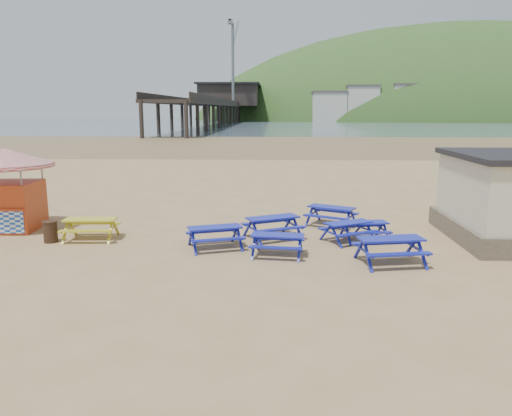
{
  "coord_description": "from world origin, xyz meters",
  "views": [
    {
      "loc": [
        0.38,
        -16.98,
        4.66
      ],
      "look_at": [
        -0.36,
        1.5,
        1.0
      ],
      "focal_mm": 35.0,
      "sensor_mm": 36.0,
      "label": 1
    }
  ],
  "objects_px": {
    "ice_cream_kiosk": "(8,179)",
    "litter_bin": "(50,232)",
    "picnic_table_blue_a": "(273,227)",
    "picnic_table_yellow": "(91,229)",
    "picnic_table_blue_b": "(331,216)"
  },
  "relations": [
    {
      "from": "ice_cream_kiosk",
      "to": "picnic_table_yellow",
      "type": "bearing_deg",
      "value": -24.07
    },
    {
      "from": "litter_bin",
      "to": "picnic_table_blue_b",
      "type": "bearing_deg",
      "value": 16.39
    },
    {
      "from": "picnic_table_blue_a",
      "to": "ice_cream_kiosk",
      "type": "relative_size",
      "value": 0.64
    },
    {
      "from": "picnic_table_blue_b",
      "to": "picnic_table_yellow",
      "type": "distance_m",
      "value": 9.36
    },
    {
      "from": "picnic_table_blue_a",
      "to": "litter_bin",
      "type": "relative_size",
      "value": 3.14
    },
    {
      "from": "picnic_table_yellow",
      "to": "litter_bin",
      "type": "xyz_separation_m",
      "value": [
        -1.31,
        -0.43,
        0.0
      ]
    },
    {
      "from": "picnic_table_yellow",
      "to": "litter_bin",
      "type": "bearing_deg",
      "value": -165.28
    },
    {
      "from": "litter_bin",
      "to": "picnic_table_blue_a",
      "type": "bearing_deg",
      "value": 6.38
    },
    {
      "from": "ice_cream_kiosk",
      "to": "litter_bin",
      "type": "bearing_deg",
      "value": -40.82
    },
    {
      "from": "picnic_table_blue_a",
      "to": "picnic_table_blue_b",
      "type": "height_order",
      "value": "picnic_table_blue_a"
    },
    {
      "from": "litter_bin",
      "to": "picnic_table_yellow",
      "type": "bearing_deg",
      "value": 18.19
    },
    {
      "from": "picnic_table_blue_b",
      "to": "litter_bin",
      "type": "distance_m",
      "value": 10.73
    },
    {
      "from": "ice_cream_kiosk",
      "to": "litter_bin",
      "type": "height_order",
      "value": "ice_cream_kiosk"
    },
    {
      "from": "ice_cream_kiosk",
      "to": "litter_bin",
      "type": "relative_size",
      "value": 4.89
    },
    {
      "from": "ice_cream_kiosk",
      "to": "picnic_table_blue_a",
      "type": "bearing_deg",
      "value": -8.26
    }
  ]
}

